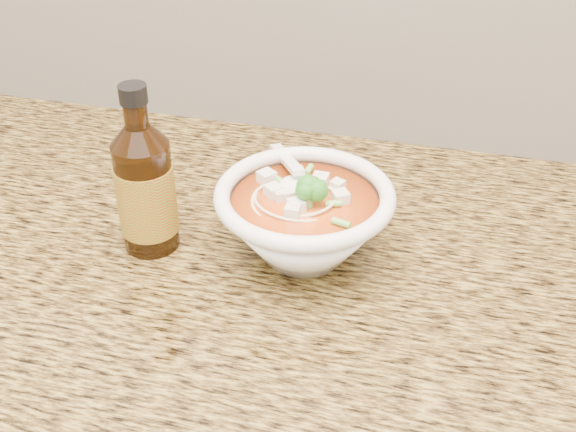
# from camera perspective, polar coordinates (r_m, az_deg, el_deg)

# --- Properties ---
(counter_slab) EXTENTS (4.00, 0.68, 0.04)m
(counter_slab) POSITION_cam_1_polar(r_m,az_deg,el_deg) (0.91, 2.18, -3.82)
(counter_slab) COLOR olive
(counter_slab) RESTS_ON cabinet
(soup_bowl) EXTENTS (0.21, 0.23, 0.12)m
(soup_bowl) POSITION_cam_1_polar(r_m,az_deg,el_deg) (0.86, 1.29, -0.45)
(soup_bowl) COLOR white
(soup_bowl) RESTS_ON counter_slab
(hot_sauce_bottle) EXTENTS (0.08, 0.08, 0.21)m
(hot_sauce_bottle) POSITION_cam_1_polar(r_m,az_deg,el_deg) (0.88, -11.19, 2.11)
(hot_sauce_bottle) COLOR black
(hot_sauce_bottle) RESTS_ON counter_slab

